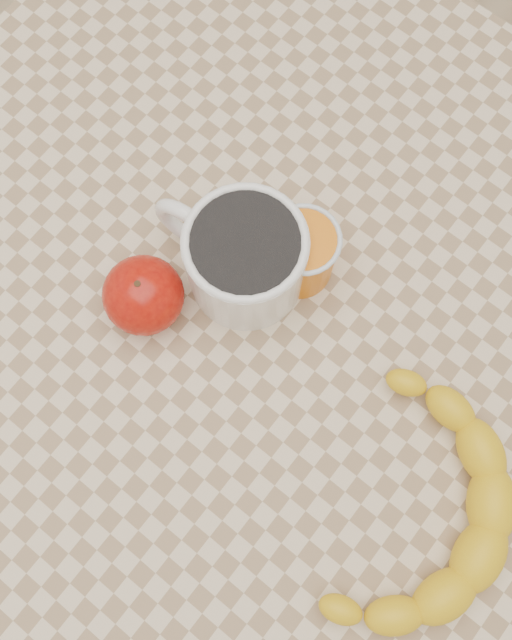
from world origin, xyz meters
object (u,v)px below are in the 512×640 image
Objects in this scene: orange_juice_glass at (301,254)px; banana at (420,515)px; coffee_mug at (243,256)px; apple at (143,295)px; table at (256,347)px.

orange_juice_glass reaches higher than banana.
coffee_mug reaches higher than banana.
coffee_mug is at bearing 57.94° from apple.
coffee_mug is 0.53× the size of banana.
table is 9.41× the size of apple.
orange_juice_glass reaches higher than table.
orange_juice_glass is at bearing 141.98° from banana.
orange_juice_glass is at bearing 92.86° from table.
apple is at bearing -126.63° from orange_juice_glass.
apple is 0.29m from banana.
banana is (0.24, -0.08, -0.03)m from coffee_mug.
apple is (-0.08, -0.11, -0.01)m from orange_juice_glass.
banana is (0.21, -0.11, -0.02)m from orange_juice_glass.
table is at bearing 27.63° from apple.
table is at bearing -38.50° from coffee_mug.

